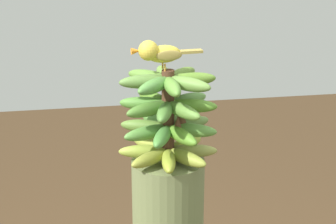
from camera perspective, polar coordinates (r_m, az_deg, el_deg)
banana_bunch at (r=1.68m, az=0.02°, el=-0.45°), size 0.29×0.29×0.28m
perched_bird at (r=1.63m, az=-0.99°, el=5.84°), size 0.20×0.06×0.09m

